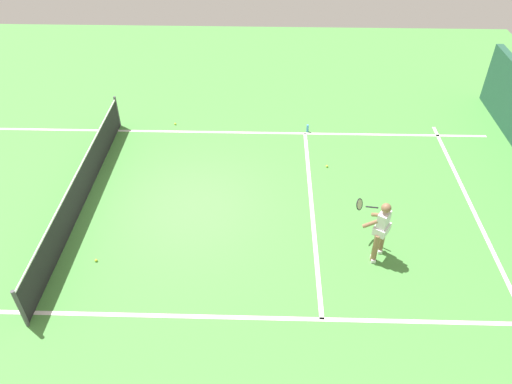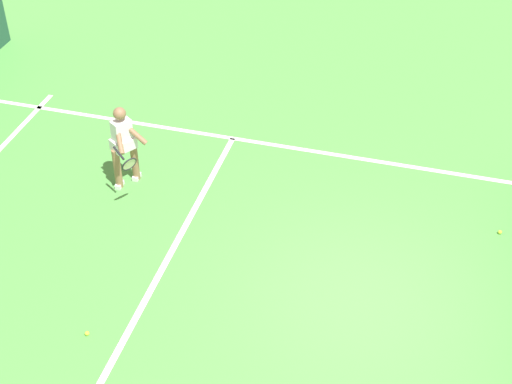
# 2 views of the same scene
# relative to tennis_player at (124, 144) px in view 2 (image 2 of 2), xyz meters

# --- Properties ---
(ground_plane) EXTENTS (25.16, 25.16, 0.00)m
(ground_plane) POSITION_rel_tennis_player_xyz_m (1.67, 4.42, -0.85)
(ground_plane) COLOR #4C9342
(service_line_marking) EXTENTS (7.05, 0.10, 0.01)m
(service_line_marking) POSITION_rel_tennis_player_xyz_m (1.67, 1.36, -0.84)
(service_line_marking) COLOR white
(service_line_marking) RESTS_ON ground
(sideline_left_marking) EXTENTS (0.10, 17.35, 0.01)m
(sideline_left_marking) POSITION_rel_tennis_player_xyz_m (-1.85, 4.42, -0.84)
(sideline_left_marking) COLOR white
(sideline_left_marking) RESTS_ON ground
(tennis_player) EXTENTS (1.08, 0.77, 1.55)m
(tennis_player) POSITION_rel_tennis_player_xyz_m (0.00, 0.00, 0.00)
(tennis_player) COLOR #8C6647
(tennis_player) RESTS_ON ground
(tennis_ball_near) EXTENTS (0.07, 0.07, 0.07)m
(tennis_ball_near) POSITION_rel_tennis_player_xyz_m (-0.39, 6.38, -0.81)
(tennis_ball_near) COLOR #D1E533
(tennis_ball_near) RESTS_ON ground
(tennis_ball_far) EXTENTS (0.07, 0.07, 0.07)m
(tennis_ball_far) POSITION_rel_tennis_player_xyz_m (3.42, 0.83, -0.81)
(tennis_ball_far) COLOR #D1E533
(tennis_ball_far) RESTS_ON ground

